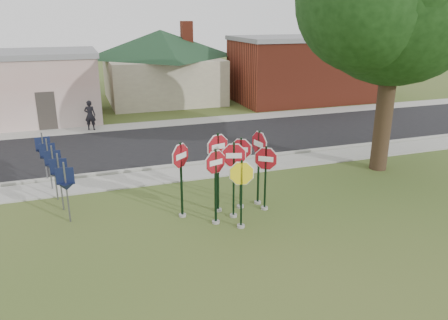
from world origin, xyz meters
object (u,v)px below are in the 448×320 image
object	(u,v)px
stop_sign_yellow	(241,186)
stop_sign_left	(216,177)
stop_sign_center	(234,169)
pedestrian	(90,115)

from	to	relation	value
stop_sign_yellow	stop_sign_left	size ratio (longest dim) A/B	0.90
stop_sign_center	stop_sign_yellow	xyz separation A→B (m)	(-0.04, -0.77, -0.26)
stop_sign_yellow	pedestrian	distance (m)	14.29
stop_sign_yellow	pedestrian	size ratio (longest dim) A/B	1.36
pedestrian	stop_sign_yellow	bearing A→B (deg)	121.50
stop_sign_center	stop_sign_left	distance (m)	0.73
pedestrian	stop_sign_left	bearing A→B (deg)	119.44
pedestrian	stop_sign_center	bearing A→B (deg)	122.50
stop_sign_yellow	stop_sign_center	bearing A→B (deg)	87.16
stop_sign_left	pedestrian	distance (m)	13.64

